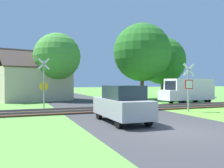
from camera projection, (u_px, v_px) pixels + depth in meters
ground_plane at (178, 131)px, 9.92m from camera, size 160.00×160.00×0.00m
road_asphalt at (152, 123)px, 11.79m from camera, size 6.79×80.00×0.01m
rail_track at (110, 110)px, 17.10m from camera, size 60.00×2.60×0.22m
stop_sign_near at (189, 85)px, 16.35m from camera, size 0.88×0.15×3.17m
crossing_sign_far at (44, 81)px, 18.30m from camera, size 0.88×0.13×3.73m
house at (34, 82)px, 26.30m from camera, size 8.28×6.91×5.31m
tree_right at (142, 52)px, 27.59m from camera, size 6.42×6.42×8.44m
tree_far at (162, 61)px, 33.07m from camera, size 6.25×6.25×7.90m
tree_center at (57, 57)px, 25.50m from camera, size 4.78×4.78×6.96m
mail_truck at (188, 90)px, 22.63m from camera, size 4.97×2.07×2.24m
parked_car at (122, 104)px, 11.92m from camera, size 1.65×4.00×1.78m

